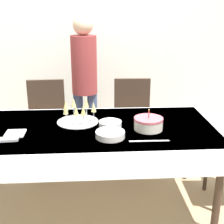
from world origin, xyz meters
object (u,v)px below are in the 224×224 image
object	(u,v)px
plate_stack_main	(110,134)
person_standing	(84,76)
birthday_cake	(148,124)
dining_chair_far_right	(132,119)
champagne_tray	(78,113)
dining_chair_far_left	(47,121)
plate_stack_dessert	(110,124)

from	to	relation	value
plate_stack_main	person_standing	bearing A→B (deg)	100.34
birthday_cake	dining_chair_far_right	bearing A→B (deg)	90.87
champagne_tray	dining_chair_far_left	bearing A→B (deg)	119.05
dining_chair_far_left	plate_stack_main	xyz separation A→B (m)	(0.64, -1.03, 0.26)
dining_chair_far_right	champagne_tray	xyz separation A→B (m)	(-0.56, -0.68, 0.32)
dining_chair_far_left	champagne_tray	distance (m)	0.84
dining_chair_far_left	plate_stack_main	distance (m)	1.24
plate_stack_dessert	dining_chair_far_left	bearing A→B (deg)	128.51
dining_chair_far_left	birthday_cake	distance (m)	1.34
birthday_cake	person_standing	world-z (taller)	person_standing
person_standing	dining_chair_far_left	bearing A→B (deg)	-159.56
birthday_cake	plate_stack_main	distance (m)	0.35
dining_chair_far_right	champagne_tray	world-z (taller)	dining_chair_far_right
dining_chair_far_left	plate_stack_main	bearing A→B (deg)	-58.31
dining_chair_far_right	birthday_cake	world-z (taller)	dining_chair_far_right
dining_chair_far_right	person_standing	distance (m)	0.71
plate_stack_main	champagne_tray	bearing A→B (deg)	126.40
birthday_cake	plate_stack_main	xyz separation A→B (m)	(-0.32, -0.14, -0.03)
plate_stack_main	dining_chair_far_left	bearing A→B (deg)	121.69
dining_chair_far_right	plate_stack_main	xyz separation A→B (m)	(-0.31, -1.03, 0.26)
plate_stack_dessert	dining_chair_far_right	bearing A→B (deg)	70.34
champagne_tray	plate_stack_dessert	bearing A→B (deg)	-26.55
dining_chair_far_left	plate_stack_main	size ratio (longest dim) A/B	4.27
plate_stack_main	person_standing	xyz separation A→B (m)	(-0.22, 1.19, 0.20)
plate_stack_main	plate_stack_dessert	distance (m)	0.22
champagne_tray	person_standing	size ratio (longest dim) A/B	0.22
birthday_cake	plate_stack_dessert	xyz separation A→B (m)	(-0.31, 0.07, -0.03)
plate_stack_main	plate_stack_dessert	bearing A→B (deg)	86.60
dining_chair_far_left	plate_stack_main	world-z (taller)	dining_chair_far_left
dining_chair_far_right	plate_stack_main	world-z (taller)	dining_chair_far_right
champagne_tray	person_standing	bearing A→B (deg)	87.15
birthday_cake	plate_stack_dessert	distance (m)	0.32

